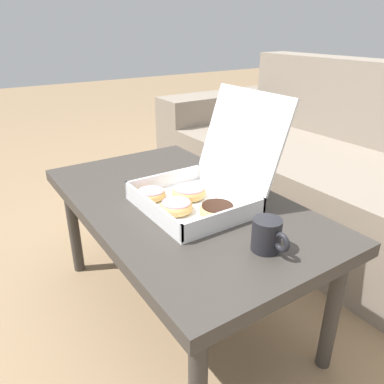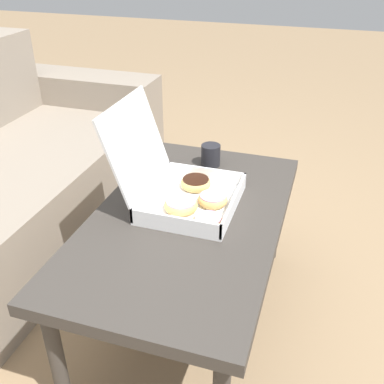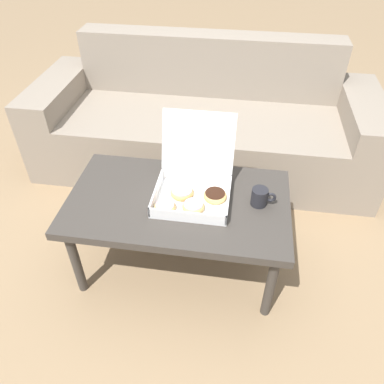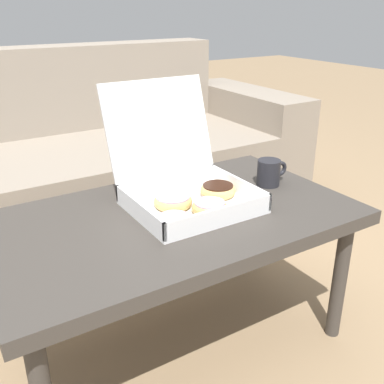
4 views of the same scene
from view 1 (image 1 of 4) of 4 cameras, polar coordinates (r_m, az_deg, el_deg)
name	(u,v)px [view 1 (image 1 of 4)]	position (r m, az deg, el deg)	size (l,w,h in m)	color
ground_plane	(216,292)	(1.53, 3.75, -15.03)	(12.00, 12.00, 0.00)	#937756
couch	(354,183)	(1.93, 23.52, 1.26)	(2.23, 0.82, 0.81)	gray
coffee_table	(180,212)	(1.23, -1.84, -3.09)	(1.02, 0.59, 0.45)	#3D3833
pastry_box	(200,188)	(1.15, 1.21, 0.67)	(0.34, 0.39, 0.33)	white
coffee_mug	(267,235)	(0.95, 11.41, -6.49)	(0.11, 0.07, 0.08)	#232328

